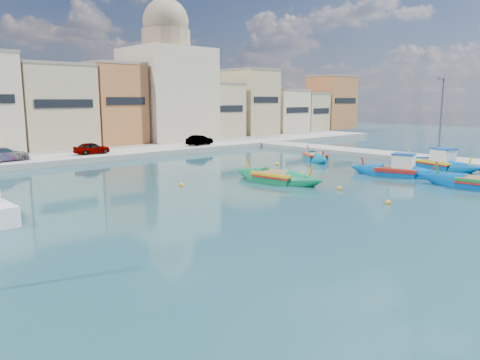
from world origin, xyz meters
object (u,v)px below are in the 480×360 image
church_block (167,81)px  quay_street_lamp (441,117)px  luzzu_turquoise_cabin (438,164)px  luzzu_blue_cabin (398,172)px  luzzu_green (277,178)px  luzzu_cyan_mid (315,158)px

church_block → quay_street_lamp: (7.44, -34.00, -4.07)m
quay_street_lamp → luzzu_turquoise_cabin: bearing=-154.6°
church_block → luzzu_blue_cabin: church_block is taller
quay_street_lamp → luzzu_green: bearing=169.4°
luzzu_turquoise_cabin → luzzu_blue_cabin: 6.59m
quay_street_lamp → luzzu_green: size_ratio=0.97×
luzzu_cyan_mid → luzzu_blue_cabin: bearing=-105.2°
church_block → luzzu_turquoise_cabin: size_ratio=2.14×
luzzu_blue_cabin → luzzu_cyan_mid: 10.94m
luzzu_turquoise_cabin → quay_street_lamp: bearing=25.4°
quay_street_lamp → luzzu_cyan_mid: size_ratio=1.11×
luzzu_blue_cabin → church_block: bearing=86.7°
luzzu_turquoise_cabin → luzzu_green: bearing=162.8°
quay_street_lamp → luzzu_blue_cabin: (-9.49, -1.17, -4.00)m
luzzu_turquoise_cabin → luzzu_cyan_mid: size_ratio=1.23×
quay_street_lamp → luzzu_cyan_mid: 12.19m
luzzu_green → church_block: bearing=70.1°
quay_street_lamp → luzzu_turquoise_cabin: quay_street_lamp is taller
quay_street_lamp → church_block: bearing=102.3°
luzzu_turquoise_cabin → luzzu_cyan_mid: luzzu_turquoise_cabin is taller
luzzu_blue_cabin → luzzu_green: bearing=152.8°
quay_street_lamp → luzzu_blue_cabin: 10.36m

